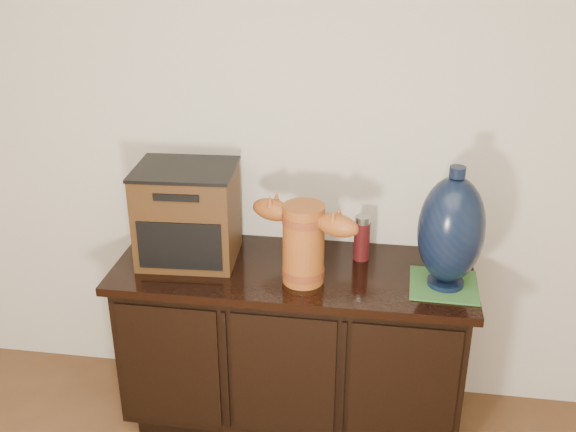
% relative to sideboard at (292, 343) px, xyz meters
% --- Properties ---
extents(sideboard, '(1.46, 0.56, 0.75)m').
position_rel_sideboard_xyz_m(sideboard, '(0.00, 0.00, 0.00)').
color(sideboard, black).
rests_on(sideboard, ground).
extents(terracotta_vessel, '(0.45, 0.24, 0.32)m').
position_rel_sideboard_xyz_m(terracotta_vessel, '(0.06, -0.10, 0.55)').
color(terracotta_vessel, '#9E501C').
rests_on(terracotta_vessel, sideboard).
extents(tv_radio, '(0.42, 0.34, 0.40)m').
position_rel_sideboard_xyz_m(tv_radio, '(-0.44, 0.03, 0.57)').
color(tv_radio, '#38210E').
rests_on(tv_radio, sideboard).
extents(green_mat, '(0.27, 0.27, 0.01)m').
position_rel_sideboard_xyz_m(green_mat, '(0.60, -0.06, 0.37)').
color(green_mat, '#2F5E2A').
rests_on(green_mat, sideboard).
extents(lamp_base, '(0.26, 0.26, 0.48)m').
position_rel_sideboard_xyz_m(lamp_base, '(0.61, -0.06, 0.61)').
color(lamp_base, black).
rests_on(lamp_base, green_mat).
extents(spray_can, '(0.07, 0.07, 0.19)m').
position_rel_sideboard_xyz_m(spray_can, '(0.27, 0.12, 0.46)').
color(spray_can, maroon).
rests_on(spray_can, sideboard).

